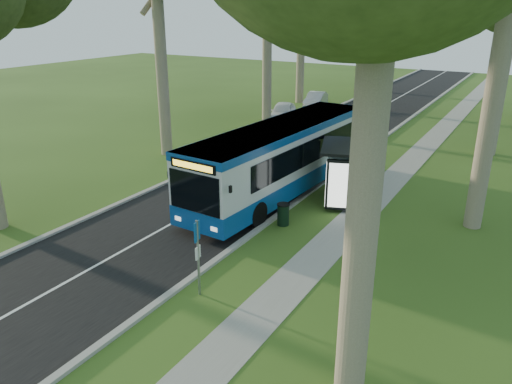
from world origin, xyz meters
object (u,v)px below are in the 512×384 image
car_white (283,112)px  car_silver (316,100)px  bus_stop_sign (198,249)px  bus (282,159)px  litter_bin (283,214)px  bus_shelter (340,165)px

car_white → car_silver: bearing=72.5°
car_silver → bus_stop_sign: bearing=-82.9°
bus → car_white: size_ratio=3.00×
bus → car_silver: bus is taller
car_silver → litter_bin: bearing=-79.3°
bus → litter_bin: bus is taller
car_silver → bus: bearing=-80.6°
bus_stop_sign → car_white: bearing=99.2°
bus → car_white: 16.32m
bus_stop_sign → bus_shelter: 9.50m
bus → car_silver: bearing=113.2°
bus_stop_sign → car_silver: (-9.46, 30.55, -0.94)m
car_silver → bus_shelter: bearing=-73.9°
car_white → car_silver: size_ratio=1.07×
bus_stop_sign → litter_bin: size_ratio=2.73×
bus → car_silver: 22.44m
litter_bin → car_silver: car_silver is taller
car_white → litter_bin: bearing=-80.7°
bus → car_silver: size_ratio=3.22×
car_white → bus: bearing=-80.9°
bus_stop_sign → bus_shelter: size_ratio=0.72×
litter_bin → car_silver: (-9.29, 24.42, 0.19)m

